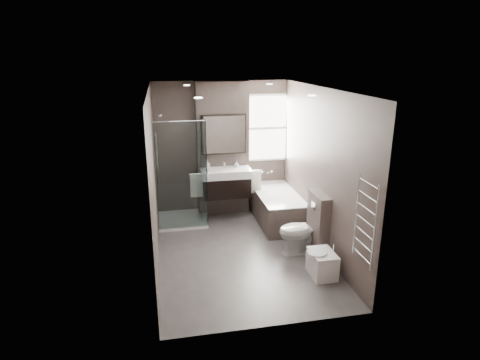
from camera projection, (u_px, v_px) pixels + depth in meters
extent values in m
cube|color=#4D4846|center=(240.00, 253.00, 6.53)|extent=(2.65, 3.85, 0.05)
cube|color=silver|center=(240.00, 87.00, 5.73)|extent=(2.65, 3.85, 0.05)
cube|color=#51443E|center=(222.00, 148.00, 7.93)|extent=(2.65, 0.05, 2.60)
cube|color=#51443E|center=(275.00, 226.00, 4.33)|extent=(2.65, 0.05, 2.60)
cube|color=#51443E|center=(152.00, 181.00, 5.89)|extent=(0.05, 3.85, 2.60)
cube|color=#51443E|center=(322.00, 171.00, 6.37)|extent=(0.05, 3.85, 2.60)
cube|color=#4D413C|center=(223.00, 150.00, 7.79)|extent=(1.00, 0.25, 2.60)
cube|color=black|center=(226.00, 186.00, 7.66)|extent=(0.90, 0.45, 0.38)
cube|color=white|center=(226.00, 173.00, 7.58)|extent=(0.95, 0.47, 0.15)
cylinder|color=silver|center=(224.00, 164.00, 7.70)|extent=(0.03, 0.03, 0.12)
cylinder|color=silver|center=(225.00, 162.00, 7.62)|extent=(0.02, 0.12, 0.02)
cube|color=black|center=(224.00, 134.00, 7.55)|extent=(0.86, 0.06, 0.76)
cube|color=white|center=(224.00, 135.00, 7.51)|extent=(0.80, 0.02, 0.70)
cube|color=silver|center=(197.00, 185.00, 7.52)|extent=(0.24, 0.06, 0.44)
cube|color=silver|center=(255.00, 182.00, 7.72)|extent=(0.24, 0.06, 0.44)
cube|color=white|center=(183.00, 220.00, 7.71)|extent=(0.90, 0.90, 0.06)
cube|color=white|center=(182.00, 177.00, 7.00)|extent=(0.88, 0.01, 1.94)
cube|color=white|center=(204.00, 168.00, 7.49)|extent=(0.01, 0.88, 1.94)
cylinder|color=silver|center=(157.00, 159.00, 7.27)|extent=(0.02, 0.02, 1.00)
cube|color=#4D413C|center=(277.00, 208.00, 7.64)|extent=(0.75, 1.60, 0.55)
cube|color=white|center=(277.00, 194.00, 7.55)|extent=(0.75, 1.60, 0.03)
cube|color=white|center=(277.00, 197.00, 7.57)|extent=(0.61, 1.42, 0.12)
cube|color=white|center=(266.00, 128.00, 7.94)|extent=(0.98, 0.04, 1.33)
cube|color=white|center=(267.00, 128.00, 7.92)|extent=(0.90, 0.01, 1.25)
cube|color=white|center=(267.00, 128.00, 7.91)|extent=(0.90, 0.01, 0.05)
imported|color=white|center=(302.00, 231.00, 6.40)|extent=(0.77, 0.46, 0.76)
cube|color=#4D413C|center=(318.00, 224.00, 6.36)|extent=(0.18, 0.55, 1.00)
cube|color=silver|center=(314.00, 205.00, 6.25)|extent=(0.01, 0.16, 0.11)
cube|color=white|center=(322.00, 264.00, 5.78)|extent=(0.33, 0.46, 0.37)
cylinder|color=white|center=(317.00, 253.00, 5.71)|extent=(0.28, 0.28, 0.05)
cylinder|color=silver|center=(334.00, 247.00, 5.73)|extent=(0.02, 0.02, 0.10)
cylinder|color=silver|center=(375.00, 229.00, 4.70)|extent=(0.03, 0.03, 1.10)
cylinder|color=silver|center=(357.00, 214.00, 5.13)|extent=(0.03, 0.03, 1.10)
cube|color=silver|center=(365.00, 221.00, 4.92)|extent=(0.02, 0.46, 1.00)
imported|color=white|center=(208.00, 165.00, 7.53)|extent=(0.08, 0.08, 0.17)
imported|color=white|center=(237.00, 164.00, 7.66)|extent=(0.09, 0.09, 0.12)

